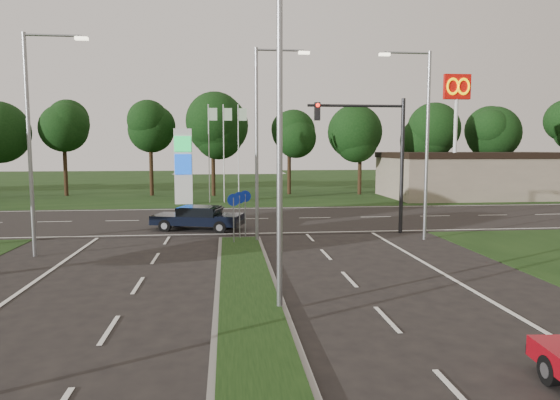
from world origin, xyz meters
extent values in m
cube|color=black|center=(0.00, 55.00, 0.00)|extent=(160.00, 50.00, 0.02)
cube|color=black|center=(0.00, 24.00, 0.00)|extent=(160.00, 12.00, 0.02)
cube|color=slate|center=(0.00, 4.00, 0.06)|extent=(2.00, 26.00, 0.12)
cube|color=gray|center=(22.00, 36.00, 2.00)|extent=(16.00, 9.00, 4.00)
cylinder|color=gray|center=(0.80, 6.00, 4.50)|extent=(0.16, 0.16, 9.00)
cylinder|color=gray|center=(0.80, 16.00, 4.50)|extent=(0.16, 0.16, 9.00)
cylinder|color=gray|center=(1.90, 16.00, 8.90)|extent=(2.20, 0.10, 0.10)
cube|color=#FFF2CC|center=(3.00, 16.00, 8.80)|extent=(0.50, 0.22, 0.12)
cylinder|color=gray|center=(-8.50, 14.00, 4.50)|extent=(0.16, 0.16, 9.00)
cylinder|color=gray|center=(-7.40, 14.00, 8.90)|extent=(2.20, 0.10, 0.10)
cube|color=#FFF2CC|center=(-6.30, 14.00, 8.80)|extent=(0.50, 0.22, 0.12)
cylinder|color=gray|center=(9.00, 16.00, 4.50)|extent=(0.16, 0.16, 9.00)
cylinder|color=gray|center=(7.90, 16.00, 8.90)|extent=(2.20, 0.10, 0.10)
cube|color=#FFF2CC|center=(6.80, 16.00, 8.80)|extent=(0.50, 0.22, 0.12)
cylinder|color=black|center=(8.50, 18.00, 3.50)|extent=(0.20, 0.20, 7.00)
cylinder|color=black|center=(6.00, 18.00, 6.60)|extent=(5.00, 0.14, 0.14)
cube|color=black|center=(4.00, 18.00, 6.30)|extent=(0.28, 0.28, 0.90)
sphere|color=#FF190C|center=(4.00, 17.82, 6.60)|extent=(0.20, 0.20, 0.20)
cylinder|color=gray|center=(-0.30, 15.50, 1.10)|extent=(0.06, 0.06, 2.20)
cylinder|color=#0C26A5|center=(-0.30, 15.50, 2.10)|extent=(0.56, 0.04, 0.56)
cylinder|color=gray|center=(0.00, 16.50, 1.10)|extent=(0.06, 0.06, 2.20)
cylinder|color=#0C26A5|center=(0.00, 16.50, 2.10)|extent=(0.56, 0.04, 0.56)
cylinder|color=gray|center=(0.30, 17.20, 1.10)|extent=(0.06, 0.06, 2.20)
cylinder|color=#0C26A5|center=(0.30, 17.20, 2.10)|extent=(0.56, 0.04, 0.56)
cube|color=silver|center=(-4.00, 33.00, 3.00)|extent=(1.40, 0.30, 6.00)
cube|color=#0CA53F|center=(-4.00, 32.82, 4.80)|extent=(1.30, 0.08, 1.20)
cube|color=#0C3FBF|center=(-4.00, 32.82, 3.20)|extent=(1.30, 0.08, 1.60)
cylinder|color=silver|center=(-2.00, 34.00, 4.00)|extent=(0.08, 0.08, 8.00)
cube|color=#B2D8B2|center=(-1.65, 34.00, 7.20)|extent=(0.70, 0.02, 1.00)
cylinder|color=silver|center=(-0.80, 34.00, 4.00)|extent=(0.08, 0.08, 8.00)
cube|color=#B2D8B2|center=(-0.45, 34.00, 7.20)|extent=(0.70, 0.02, 1.00)
cylinder|color=silver|center=(0.40, 34.00, 4.00)|extent=(0.08, 0.08, 8.00)
cube|color=#B2D8B2|center=(0.75, 34.00, 7.20)|extent=(0.70, 0.02, 1.00)
cylinder|color=silver|center=(18.00, 32.00, 5.00)|extent=(0.30, 0.30, 10.00)
cube|color=#BF0C07|center=(18.00, 32.00, 9.40)|extent=(2.20, 0.35, 2.00)
torus|color=#FFC600|center=(17.55, 31.78, 9.40)|extent=(1.06, 0.16, 1.06)
torus|color=#FFC600|center=(18.45, 31.78, 9.40)|extent=(1.06, 0.16, 1.06)
cylinder|color=black|center=(0.00, 40.00, 2.20)|extent=(0.36, 0.36, 4.40)
sphere|color=black|center=(0.00, 40.00, 6.50)|extent=(6.00, 6.00, 6.00)
sphere|color=black|center=(0.30, 39.80, 7.50)|extent=(4.80, 4.80, 4.80)
cylinder|color=black|center=(5.38, 1.20, 0.28)|extent=(0.23, 0.57, 0.56)
cube|color=black|center=(-2.18, 20.00, 0.59)|extent=(5.11, 3.21, 0.49)
cube|color=black|center=(-2.09, 19.97, 1.06)|extent=(2.48, 2.18, 0.45)
cube|color=black|center=(-2.09, 19.97, 1.29)|extent=(2.08, 1.98, 0.04)
cylinder|color=black|center=(-3.89, 19.57, 0.34)|extent=(0.70, 0.40, 0.67)
cylinder|color=black|center=(-3.39, 21.29, 0.34)|extent=(0.70, 0.40, 0.67)
cylinder|color=black|center=(-0.97, 18.71, 0.34)|extent=(0.70, 0.40, 0.67)
cylinder|color=black|center=(-0.47, 20.43, 0.34)|extent=(0.70, 0.40, 0.67)
camera|label=1|loc=(-0.61, -7.18, 4.42)|focal=32.00mm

